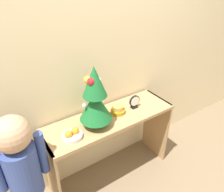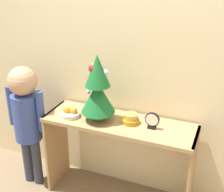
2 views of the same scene
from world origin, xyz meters
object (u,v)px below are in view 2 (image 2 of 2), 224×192
Objects in this scene: mini_tree at (98,88)px; fruit_bowl at (70,113)px; desk_clock at (152,121)px; child_figure at (26,112)px; singing_bowl at (131,119)px.

fruit_bowl is (-0.24, -0.03, -0.24)m from mini_tree.
desk_clock reaches higher than fruit_bowl.
desk_clock is at bearing 3.47° from mini_tree.
fruit_bowl is 1.21× the size of desk_clock.
fruit_bowl is 0.68m from desk_clock.
child_figure reaches higher than fruit_bowl.
mini_tree is 0.48× the size of child_figure.
mini_tree is 0.36m from singing_bowl.
child_figure reaches higher than desk_clock.
mini_tree is at bearing 6.92° from child_figure.
desk_clock is (0.44, 0.03, -0.21)m from mini_tree.
desk_clock is 0.12× the size of child_figure.
singing_bowl is 0.12× the size of child_figure.
desk_clock is at bearing 5.53° from child_figure.
desk_clock is at bearing -6.50° from singing_bowl.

